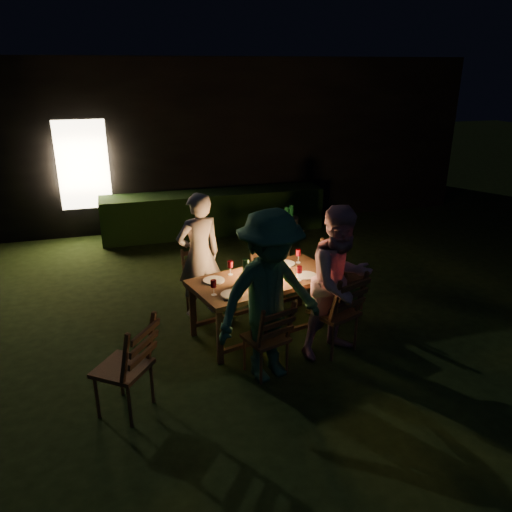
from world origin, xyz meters
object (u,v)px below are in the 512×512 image
object	(u,v)px
person_opp_left	(270,298)
bottle_bucket_b	(291,220)
lantern	(266,263)
side_table	(288,236)
bottle_bucket_a	(286,222)
chair_end	(343,287)
person_house_side	(199,256)
ice_bucket	(289,224)
chair_far_right	(268,279)
person_opp_right	(340,282)
bottle_table	(246,271)
chair_near_right	(335,325)
dining_table	(264,283)
chair_spare	(126,383)
chair_near_left	(267,350)
chair_far_left	(203,296)

from	to	relation	value
person_opp_left	bottle_bucket_b	distance (m)	2.94
person_opp_left	lantern	bearing A→B (deg)	60.11
side_table	bottle_bucket_a	xyz separation A→B (m)	(-0.05, -0.04, 0.24)
person_opp_left	chair_end	bearing A→B (deg)	26.03
person_house_side	ice_bucket	xyz separation A→B (m)	(1.57, 1.06, -0.04)
chair_far_right	person_opp_right	distance (m)	1.69
bottle_table	bottle_bucket_b	world-z (taller)	bottle_table
bottle_table	lantern	bearing A→B (deg)	24.45
chair_near_right	person_opp_right	distance (m)	0.55
side_table	person_opp_left	bearing A→B (deg)	-113.51
person_opp_left	bottle_bucket_b	bearing A→B (deg)	50.92
bottle_bucket_a	bottle_table	bearing A→B (deg)	-122.45
ice_bucket	dining_table	bearing A→B (deg)	-118.12
chair_near_right	person_opp_left	bearing A→B (deg)	176.44
lantern	person_opp_left	bearing A→B (deg)	-104.90
dining_table	ice_bucket	distance (m)	1.97
person_opp_right	bottle_bucket_a	distance (m)	2.38
person_opp_left	bottle_table	distance (m)	0.85
person_house_side	bottle_bucket_a	size ratio (longest dim) A/B	5.05
person_house_side	chair_far_right	bearing A→B (deg)	177.07
chair_spare	lantern	distance (m)	2.12
lantern	bottle_table	world-z (taller)	lantern
chair_end	ice_bucket	distance (m)	1.51
person_house_side	person_opp_right	world-z (taller)	person_opp_right
person_opp_left	person_house_side	bearing A→B (deg)	90.00
lantern	chair_near_left	bearing A→B (deg)	-106.39
chair_far_left	side_table	xyz separation A→B (m)	(1.56, 1.11, 0.30)
chair_far_right	chair_end	world-z (taller)	chair_end
chair_far_right	chair_spare	distance (m)	2.81
bottle_table	ice_bucket	bearing A→B (deg)	57.00
bottle_bucket_b	dining_table	bearing A→B (deg)	-118.84
person_opp_right	ice_bucket	size ratio (longest dim) A/B	5.70
chair_far_right	chair_end	bearing A→B (deg)	138.83
dining_table	bottle_bucket_a	xyz separation A→B (m)	(0.88, 1.69, 0.17)
person_opp_left	lantern	xyz separation A→B (m)	(0.26, 0.97, -0.03)
side_table	person_opp_right	bearing A→B (deg)	-96.63
chair_near_right	chair_far_left	world-z (taller)	chair_near_right
chair_end	bottle_table	bearing A→B (deg)	-89.33
chair_near_left	bottle_table	xyz separation A→B (m)	(-0.01, 0.79, 0.58)
chair_spare	bottle_bucket_b	distance (m)	3.92
bottle_bucket_a	person_house_side	bearing A→B (deg)	-146.24
chair_far_right	chair_spare	bearing A→B (deg)	37.04
dining_table	bottle_table	world-z (taller)	bottle_table
chair_near_right	chair_far_right	size ratio (longest dim) A/B	1.12
person_opp_right	lantern	xyz separation A→B (m)	(-0.61, 0.74, 0.01)
dining_table	chair_near_left	distance (m)	0.96
person_opp_right	chair_end	bearing A→B (deg)	46.46
dining_table	bottle_table	xyz separation A→B (m)	(-0.24, -0.06, 0.21)
lantern	side_table	bearing A→B (deg)	61.95
chair_far_left	person_house_side	distance (m)	0.54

